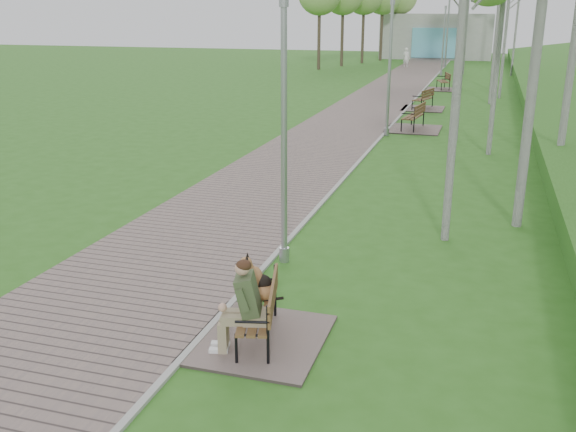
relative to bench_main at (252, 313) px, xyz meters
name	(u,v)px	position (x,y,z in m)	size (l,w,h in m)	color
ground	(304,224)	(-0.70, 5.02, -0.42)	(120.00, 120.00, 0.00)	#2D601B
walkway	(383,96)	(-2.45, 26.52, -0.40)	(3.50, 67.00, 0.04)	#705F5B
kerb	(417,97)	(-0.70, 26.52, -0.39)	(0.10, 67.00, 0.05)	#999993
building_north	(437,36)	(-2.20, 56.00, 1.58)	(10.00, 5.20, 4.00)	#9E9E99
bench_main	(252,313)	(0.00, 0.00, 0.00)	(1.72, 1.91, 1.50)	#705F5B
bench_second	(413,124)	(0.17, 17.03, -0.19)	(1.98, 2.20, 1.22)	#705F5B
bench_third	(422,105)	(-0.02, 22.48, -0.21)	(1.83, 2.04, 1.13)	#705F5B
bench_far	(443,86)	(0.32, 30.37, -0.20)	(1.89, 2.10, 1.16)	#705F5B
lamp_post_near	(284,144)	(-0.46, 2.89, 1.71)	(0.18, 0.18, 4.56)	#93969B
lamp_post_second	(389,73)	(-0.58, 15.53, 1.78)	(0.18, 0.18, 4.70)	#93969B
lamp_post_third	(443,43)	(-0.42, 38.92, 1.73)	(0.18, 0.18, 4.59)	#93969B
lamp_post_far	(447,33)	(-0.64, 45.82, 2.18)	(0.21, 0.21, 5.56)	#93969B
pedestrian_near	(406,58)	(-3.59, 44.80, 0.34)	(0.55, 0.36, 1.52)	white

